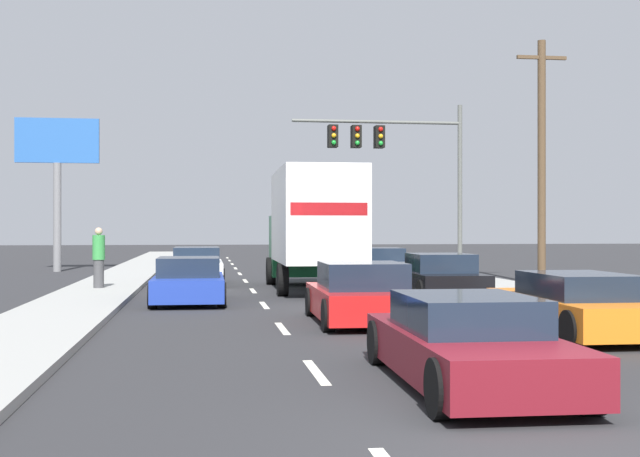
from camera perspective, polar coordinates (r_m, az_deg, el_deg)
ground_plane at (r=32.52m, az=-2.25°, el=-3.49°), size 140.00×140.00×0.00m
sidewalk_right at (r=29.01m, az=11.48°, el=-3.77°), size 2.32×80.00×0.14m
sidewalk_left at (r=27.55m, az=-14.61°, el=-3.97°), size 2.32×80.00×0.14m
lane_markings at (r=29.03m, az=-1.56°, el=-3.90°), size 3.54×57.00×0.01m
car_white at (r=29.65m, az=-8.48°, el=-2.64°), size 1.89×4.58×1.32m
car_blue at (r=22.26m, az=-9.02°, el=-3.64°), size 1.93×4.15×1.22m
box_truck at (r=26.26m, az=-0.47°, el=0.33°), size 2.64×7.84×3.79m
car_red at (r=17.35m, az=2.84°, el=-4.63°), size 2.03×4.06×1.27m
car_maroon at (r=10.65m, az=10.09°, el=-7.83°), size 1.92×4.63×1.14m
car_gray at (r=30.98m, az=4.01°, el=-2.61°), size 2.02×4.43×1.26m
car_black at (r=23.41m, az=8.29°, el=-3.41°), size 2.04×4.10×1.28m
car_orange at (r=16.17m, az=17.10°, el=-5.09°), size 1.92×4.70×1.16m
traffic_signal_mast at (r=35.88m, az=4.55°, el=5.51°), size 7.47×0.69×7.36m
utility_pole_mid at (r=30.14m, az=15.01°, el=4.66°), size 1.80×0.28×8.58m
roadside_billboard at (r=39.94m, az=-17.63°, el=4.30°), size 3.75×0.36×7.04m
pedestrian_near_corner at (r=26.56m, az=-14.99°, el=-1.94°), size 0.38×0.38×1.87m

